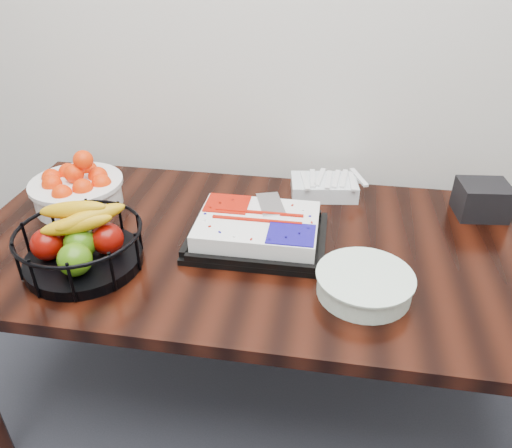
% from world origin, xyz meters
% --- Properties ---
extents(table, '(1.80, 0.90, 0.75)m').
position_xyz_m(table, '(0.00, 2.00, 0.66)').
color(table, black).
rests_on(table, ground).
extents(cake_tray, '(0.41, 0.33, 0.09)m').
position_xyz_m(cake_tray, '(-0.00, 2.01, 0.79)').
color(cake_tray, black).
rests_on(cake_tray, table).
extents(tangerine_bowl, '(0.31, 0.31, 0.20)m').
position_xyz_m(tangerine_bowl, '(-0.64, 2.12, 0.83)').
color(tangerine_bowl, white).
rests_on(tangerine_bowl, table).
extents(fruit_basket, '(0.35, 0.35, 0.19)m').
position_xyz_m(fruit_basket, '(-0.47, 1.80, 0.83)').
color(fruit_basket, black).
rests_on(fruit_basket, table).
extents(plate_stack, '(0.26, 0.26, 0.06)m').
position_xyz_m(plate_stack, '(0.32, 1.80, 0.78)').
color(plate_stack, white).
rests_on(plate_stack, table).
extents(fork_bag, '(0.25, 0.18, 0.07)m').
position_xyz_m(fork_bag, '(0.18, 2.34, 0.78)').
color(fork_bag, silver).
rests_on(fork_bag, table).
extents(napkin_box, '(0.17, 0.15, 0.11)m').
position_xyz_m(napkin_box, '(0.70, 2.29, 0.81)').
color(napkin_box, black).
rests_on(napkin_box, table).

